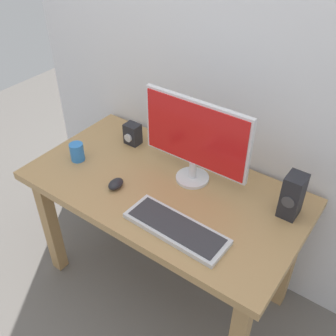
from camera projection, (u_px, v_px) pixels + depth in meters
The scene contains 9 objects.
ground_plane at pixel (165, 281), 2.38m from camera, with size 6.00×6.00×0.00m, color slate.
wall_back at pixel (217, 9), 1.73m from camera, with size 2.38×0.04×3.00m, color silver.
desk at pixel (164, 202), 1.98m from camera, with size 1.37×0.74×0.76m.
monitor at pixel (195, 138), 1.81m from camera, with size 0.55×0.17×0.43m.
keyboard_primary at pixel (176, 228), 1.67m from camera, with size 0.47×0.18×0.03m.
mouse at pixel (116, 184), 1.89m from camera, with size 0.06×0.09×0.04m, color #232328.
speaker_right at pixel (292, 196), 1.70m from camera, with size 0.08×0.10×0.21m.
audio_controller at pixel (132, 134), 2.17m from camera, with size 0.08×0.08×0.12m.
coffee_mug at pixel (77, 152), 2.06m from camera, with size 0.07×0.07×0.10m, color #337FD8.
Camera 1 is at (0.88, -1.18, 2.00)m, focal length 41.88 mm.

